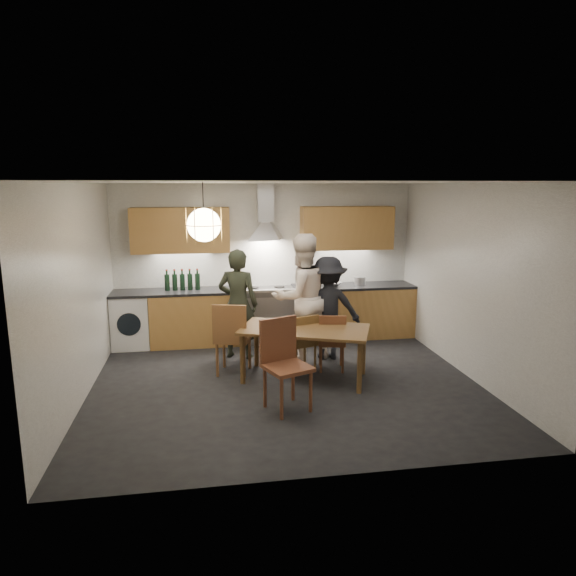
{
  "coord_description": "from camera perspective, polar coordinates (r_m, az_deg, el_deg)",
  "views": [
    {
      "loc": [
        -0.99,
        -6.32,
        2.56
      ],
      "look_at": [
        0.1,
        0.4,
        1.2
      ],
      "focal_mm": 32.0,
      "sensor_mm": 36.0,
      "label": 1
    }
  ],
  "objects": [
    {
      "name": "range_stove",
      "position": [
        8.59,
        -2.29,
        -2.98
      ],
      "size": [
        0.9,
        0.6,
        0.92
      ],
      "color": "silver",
      "rests_on": "ground"
    },
    {
      "name": "mixing_bowl",
      "position": [
        8.64,
        4.85,
        0.45
      ],
      "size": [
        0.4,
        0.4,
        0.08
      ],
      "primitive_type": "imported",
      "rotation": [
        0.0,
        0.0,
        0.35
      ],
      "color": "silver",
      "rests_on": "counter_run"
    },
    {
      "name": "chair_front",
      "position": [
        6.0,
        -0.54,
        -7.73
      ],
      "size": [
        0.62,
        0.62,
        1.06
      ],
      "rotation": [
        0.0,
        0.0,
        0.38
      ],
      "color": "brown",
      "rests_on": "ground"
    },
    {
      "name": "chair_back_right",
      "position": [
        7.18,
        4.9,
        -5.64
      ],
      "size": [
        0.43,
        0.43,
        0.82
      ],
      "rotation": [
        0.0,
        0.0,
        2.96
      ],
      "color": "brown",
      "rests_on": "ground"
    },
    {
      "name": "pendant_lamp",
      "position": [
        6.23,
        -9.32,
        6.92
      ],
      "size": [
        0.43,
        0.43,
        0.7
      ],
      "color": "black",
      "rests_on": "ground"
    },
    {
      "name": "person_right",
      "position": [
        7.67,
        4.42,
        -2.22
      ],
      "size": [
        1.06,
        0.69,
        1.54
      ],
      "primitive_type": "imported",
      "rotation": [
        0.0,
        0.0,
        3.02
      ],
      "color": "black",
      "rests_on": "ground"
    },
    {
      "name": "stock_pot",
      "position": [
        8.81,
        7.98,
        0.77
      ],
      "size": [
        0.24,
        0.24,
        0.13
      ],
      "primitive_type": "cylinder",
      "rotation": [
        0.0,
        0.0,
        -0.36
      ],
      "color": "silver",
      "rests_on": "counter_run"
    },
    {
      "name": "counter_run",
      "position": [
        8.59,
        -2.14,
        -2.92
      ],
      "size": [
        5.0,
        0.62,
        0.9
      ],
      "color": "tan",
      "rests_on": "ground"
    },
    {
      "name": "ground",
      "position": [
        6.89,
        -0.27,
        -10.51
      ],
      "size": [
        5.0,
        5.0,
        0.0
      ],
      "primitive_type": "plane",
      "color": "black",
      "rests_on": "ground"
    },
    {
      "name": "person_left",
      "position": [
        7.69,
        -5.58,
        -1.77
      ],
      "size": [
        0.7,
        0.57,
        1.65
      ],
      "primitive_type": "imported",
      "rotation": [
        0.0,
        0.0,
        2.8
      ],
      "color": "black",
      "rests_on": "ground"
    },
    {
      "name": "chair_back_mid",
      "position": [
        7.15,
        1.71,
        -5.71
      ],
      "size": [
        0.47,
        0.47,
        0.82
      ],
      "rotation": [
        0.0,
        0.0,
        3.45
      ],
      "color": "brown",
      "rests_on": "ground"
    },
    {
      "name": "wall_fixtures",
      "position": [
        8.47,
        -2.47,
        6.64
      ],
      "size": [
        4.3,
        0.54,
        1.1
      ],
      "color": "#BE8B49",
      "rests_on": "ground"
    },
    {
      "name": "room_shell",
      "position": [
        6.45,
        -0.28,
        3.7
      ],
      "size": [
        5.02,
        4.52,
        2.61
      ],
      "color": "white",
      "rests_on": "ground"
    },
    {
      "name": "wine_bottles",
      "position": [
        8.45,
        -11.66,
        0.91
      ],
      "size": [
        0.56,
        0.08,
        0.34
      ],
      "color": "black",
      "rests_on": "counter_run"
    },
    {
      "name": "chair_back_left",
      "position": [
        7.03,
        -6.28,
        -5.12
      ],
      "size": [
        0.57,
        0.57,
        1.01
      ],
      "rotation": [
        0.0,
        0.0,
        2.85
      ],
      "color": "brown",
      "rests_on": "ground"
    },
    {
      "name": "person_mid",
      "position": [
        7.58,
        1.48,
        -1.04
      ],
      "size": [
        1.09,
        0.96,
        1.88
      ],
      "primitive_type": "imported",
      "rotation": [
        0.0,
        0.0,
        3.46
      ],
      "color": "#F3E1D0",
      "rests_on": "ground"
    },
    {
      "name": "dining_table",
      "position": [
        6.84,
        1.85,
        -5.14
      ],
      "size": [
        1.86,
        1.39,
        0.71
      ],
      "rotation": [
        0.0,
        0.0,
        -0.37
      ],
      "color": "brown",
      "rests_on": "ground"
    }
  ]
}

